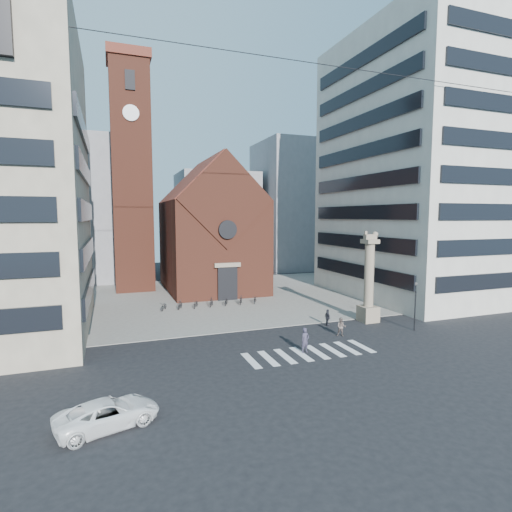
# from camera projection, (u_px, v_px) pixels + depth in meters

# --- Properties ---
(ground) EXTENTS (120.00, 120.00, 0.00)m
(ground) POSITION_uv_depth(u_px,v_px,m) (286.00, 342.00, 32.06)
(ground) COLOR black
(ground) RESTS_ON ground
(piazza) EXTENTS (46.00, 30.00, 0.05)m
(piazza) POSITION_uv_depth(u_px,v_px,m) (223.00, 297.00, 49.81)
(piazza) COLOR gray
(piazza) RESTS_ON ground
(zebra_crossing) EXTENTS (10.20, 3.20, 0.01)m
(zebra_crossing) POSITION_uv_depth(u_px,v_px,m) (309.00, 353.00, 29.45)
(zebra_crossing) COLOR white
(zebra_crossing) RESTS_ON ground
(church) EXTENTS (12.00, 16.65, 18.00)m
(church) POSITION_uv_depth(u_px,v_px,m) (211.00, 231.00, 54.66)
(church) COLOR brown
(church) RESTS_ON ground
(campanile) EXTENTS (5.50, 5.50, 31.20)m
(campanile) POSITION_uv_depth(u_px,v_px,m) (132.00, 174.00, 53.24)
(campanile) COLOR brown
(campanile) RESTS_ON ground
(building_right) EXTENTS (18.00, 22.00, 32.00)m
(building_right) POSITION_uv_depth(u_px,v_px,m) (422.00, 169.00, 49.89)
(building_right) COLOR beige
(building_right) RESTS_ON ground
(bg_block_left) EXTENTS (16.00, 14.00, 22.00)m
(bg_block_left) POSITION_uv_depth(u_px,v_px,m) (61.00, 210.00, 61.50)
(bg_block_left) COLOR gray
(bg_block_left) RESTS_ON ground
(bg_block_mid) EXTENTS (14.00, 12.00, 18.00)m
(bg_block_mid) POSITION_uv_depth(u_px,v_px,m) (217.00, 222.00, 75.27)
(bg_block_mid) COLOR gray
(bg_block_mid) RESTS_ON ground
(bg_block_right) EXTENTS (16.00, 14.00, 24.00)m
(bg_block_right) POSITION_uv_depth(u_px,v_px,m) (300.00, 206.00, 77.64)
(bg_block_right) COLOR gray
(bg_block_right) RESTS_ON ground
(lion_column) EXTENTS (1.63, 1.60, 8.68)m
(lion_column) POSITION_uv_depth(u_px,v_px,m) (369.00, 286.00, 37.94)
(lion_column) COLOR gray
(lion_column) RESTS_ON ground
(traffic_light) EXTENTS (0.13, 0.16, 4.30)m
(traffic_light) POSITION_uv_depth(u_px,v_px,m) (415.00, 305.00, 35.00)
(traffic_light) COLOR black
(traffic_light) RESTS_ON ground
(white_car) EXTENTS (5.25, 3.52, 1.34)m
(white_car) POSITION_uv_depth(u_px,v_px,m) (108.00, 414.00, 19.05)
(white_car) COLOR white
(white_car) RESTS_ON ground
(pedestrian_0) EXTENTS (0.78, 0.61, 1.87)m
(pedestrian_0) POSITION_uv_depth(u_px,v_px,m) (305.00, 340.00, 29.45)
(pedestrian_0) COLOR #353144
(pedestrian_0) RESTS_ON ground
(pedestrian_1) EXTENTS (0.97, 0.92, 1.58)m
(pedestrian_1) POSITION_uv_depth(u_px,v_px,m) (341.00, 327.00, 33.51)
(pedestrian_1) COLOR #655651
(pedestrian_1) RESTS_ON ground
(pedestrian_2) EXTENTS (0.41, 0.92, 1.55)m
(pedestrian_2) POSITION_uv_depth(u_px,v_px,m) (328.00, 318.00, 36.70)
(pedestrian_2) COLOR #27272F
(pedestrian_2) RESTS_ON ground
(scooter_0) EXTENTS (1.24, 1.77, 0.88)m
(scooter_0) POSITION_uv_depth(u_px,v_px,m) (164.00, 306.00, 42.59)
(scooter_0) COLOR black
(scooter_0) RESTS_ON piazza
(scooter_1) EXTENTS (1.10, 1.67, 0.98)m
(scooter_1) POSITION_uv_depth(u_px,v_px,m) (180.00, 304.00, 43.18)
(scooter_1) COLOR black
(scooter_1) RESTS_ON piazza
(scooter_2) EXTENTS (1.24, 1.77, 0.88)m
(scooter_2) POSITION_uv_depth(u_px,v_px,m) (196.00, 304.00, 43.77)
(scooter_2) COLOR black
(scooter_2) RESTS_ON piazza
(scooter_3) EXTENTS (1.10, 1.67, 0.98)m
(scooter_3) POSITION_uv_depth(u_px,v_px,m) (211.00, 302.00, 44.36)
(scooter_3) COLOR black
(scooter_3) RESTS_ON piazza
(scooter_4) EXTENTS (1.24, 1.77, 0.88)m
(scooter_4) POSITION_uv_depth(u_px,v_px,m) (226.00, 301.00, 44.96)
(scooter_4) COLOR black
(scooter_4) RESTS_ON piazza
(scooter_5) EXTENTS (1.10, 1.67, 0.98)m
(scooter_5) POSITION_uv_depth(u_px,v_px,m) (241.00, 300.00, 45.54)
(scooter_5) COLOR black
(scooter_5) RESTS_ON piazza
(scooter_6) EXTENTS (1.24, 1.77, 0.88)m
(scooter_6) POSITION_uv_depth(u_px,v_px,m) (255.00, 299.00, 46.14)
(scooter_6) COLOR black
(scooter_6) RESTS_ON piazza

